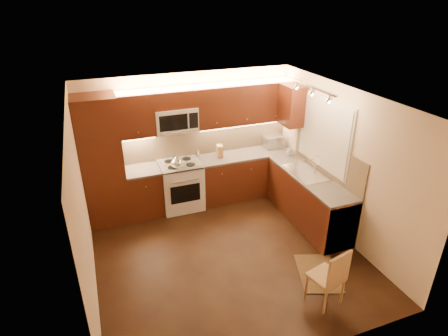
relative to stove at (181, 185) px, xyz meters
name	(u,v)px	position (x,y,z in m)	size (l,w,h in m)	color
floor	(227,254)	(0.30, -1.68, -0.46)	(4.00, 4.00, 0.01)	black
ceiling	(228,101)	(0.30, -1.68, 2.04)	(4.00, 4.00, 0.01)	beige
wall_back	(190,138)	(0.30, 0.32, 0.79)	(4.00, 0.01, 2.50)	beige
wall_front	(300,273)	(0.30, -3.67, 0.79)	(4.00, 0.01, 2.50)	beige
wall_left	(82,211)	(-1.70, -1.68, 0.79)	(0.01, 4.00, 2.50)	beige
wall_right	(343,164)	(2.30, -1.68, 0.79)	(0.01, 4.00, 2.50)	beige
pantry	(102,162)	(-1.35, 0.02, 0.69)	(0.70, 0.60, 2.30)	#3F170D
base_cab_back_left	(144,192)	(-0.69, 0.02, -0.03)	(0.62, 0.60, 0.86)	#3F170D
counter_back_left	(142,170)	(-0.69, 0.02, 0.42)	(0.62, 0.60, 0.04)	#3C3836
base_cab_back_right	(245,175)	(1.34, 0.02, -0.03)	(1.92, 0.60, 0.86)	#3F170D
counter_back_right	(246,154)	(1.34, 0.02, 0.42)	(1.92, 0.60, 0.04)	#3C3836
base_cab_right	(308,200)	(2.00, -1.28, -0.03)	(0.60, 2.00, 0.86)	#3F170D
counter_right	(311,177)	(2.00, -1.28, 0.42)	(0.60, 2.00, 0.04)	#3C3836
dishwasher	(332,220)	(2.00, -1.98, -0.03)	(0.58, 0.60, 0.84)	silver
backsplash_back	(207,139)	(0.65, 0.31, 0.74)	(3.30, 0.02, 0.60)	tan
backsplash_right	(327,158)	(2.29, -1.28, 0.74)	(0.02, 2.00, 0.60)	tan
upper_cab_back_left	(135,115)	(-0.69, 0.15, 1.42)	(0.62, 0.35, 0.75)	#3F170D
upper_cab_back_right	(244,104)	(1.34, 0.15, 1.42)	(1.92, 0.35, 0.75)	#3F170D
upper_cab_bridge	(174,99)	(0.00, 0.15, 1.63)	(0.76, 0.35, 0.31)	#3F170D
upper_cab_right_corner	(292,105)	(2.12, -0.28, 1.42)	(0.35, 0.50, 0.75)	#3F170D
stove	(181,185)	(0.00, 0.00, 0.00)	(0.76, 0.65, 0.92)	silver
microwave	(175,120)	(0.00, 0.14, 1.26)	(0.76, 0.38, 0.44)	silver
window_frame	(325,133)	(2.29, -1.12, 1.14)	(0.03, 1.44, 1.24)	silver
window_blinds	(324,133)	(2.27, -1.12, 1.14)	(0.02, 1.36, 1.16)	silver
sink	(307,169)	(2.00, -1.12, 0.52)	(0.52, 0.86, 0.15)	silver
faucet	(316,163)	(2.18, -1.12, 0.59)	(0.20, 0.04, 0.30)	silver
track_light_bar	(313,87)	(1.85, -1.27, 2.00)	(0.04, 1.20, 0.03)	silver
kettle	(176,162)	(-0.10, -0.17, 0.58)	(0.20, 0.20, 0.24)	silver
toaster_oven	(273,141)	(2.00, 0.15, 0.56)	(0.39, 0.29, 0.24)	silver
knife_block	(220,151)	(0.81, 0.07, 0.56)	(0.11, 0.17, 0.23)	#AF844F
spice_jar_a	(199,154)	(0.44, 0.22, 0.48)	(0.05, 0.05, 0.09)	silver
spice_jar_b	(222,152)	(0.88, 0.13, 0.49)	(0.04, 0.04, 0.11)	brown
spice_jar_c	(220,153)	(0.85, 0.15, 0.48)	(0.04, 0.04, 0.09)	silver
spice_jar_d	(198,153)	(0.44, 0.26, 0.49)	(0.04, 0.04, 0.10)	#AA8F33
soap_bottle	(290,150)	(2.11, -0.34, 0.54)	(0.09, 0.09, 0.19)	#AEAFB2
rug	(318,273)	(1.40, -2.58, -0.45)	(0.56, 0.84, 0.01)	black
dining_chair	(326,275)	(1.16, -3.05, -0.02)	(0.39, 0.39, 0.88)	#AF844F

